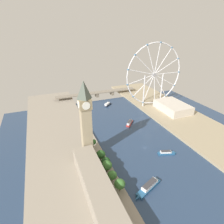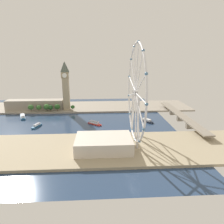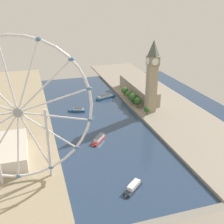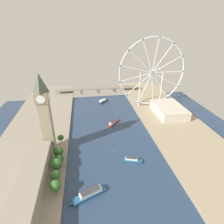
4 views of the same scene
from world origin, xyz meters
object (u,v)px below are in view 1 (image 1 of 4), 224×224
at_px(tour_boat_0, 130,123).
at_px(ferris_wheel, 154,75).
at_px(tour_boat_2, 149,187).
at_px(clock_tower, 86,119).
at_px(tour_boat_1, 107,104).
at_px(parliament_block, 98,189).
at_px(tour_boat_3, 167,153).
at_px(river_bridge, 97,93).
at_px(riverside_hall, 173,107).

bearing_deg(tour_boat_0, ferris_wheel, -15.41).
relative_size(tour_boat_0, tour_boat_2, 0.66).
distance_m(clock_tower, tour_boat_1, 169.33).
bearing_deg(tour_boat_1, ferris_wheel, -63.52).
bearing_deg(clock_tower, tour_boat_0, 33.35).
height_order(tour_boat_0, tour_boat_2, tour_boat_2).
height_order(parliament_block, tour_boat_2, parliament_block).
xyz_separation_m(parliament_block, tour_boat_1, (86.15, 205.07, -9.87)).
bearing_deg(tour_boat_1, tour_boat_3, -125.72).
relative_size(parliament_block, tour_boat_1, 5.20).
bearing_deg(tour_boat_2, tour_boat_3, -165.00).
height_order(ferris_wheel, tour_boat_1, ferris_wheel).
bearing_deg(tour_boat_2, river_bridge, -119.38).
distance_m(tour_boat_0, tour_boat_1, 86.43).
bearing_deg(riverside_hall, river_bridge, 128.76).
distance_m(tour_boat_0, tour_boat_3, 88.40).
xyz_separation_m(riverside_hall, tour_boat_0, (-95.02, -12.93, -7.75)).
bearing_deg(riverside_hall, clock_tower, -159.09).
distance_m(tour_boat_1, tour_boat_2, 215.90).
bearing_deg(clock_tower, ferris_wheel, 33.88).
xyz_separation_m(tour_boat_2, tour_boat_3, (50.12, 38.48, -0.48)).
distance_m(parliament_block, riverside_hall, 229.12).
relative_size(ferris_wheel, tour_boat_2, 3.29).
xyz_separation_m(clock_tower, ferris_wheel, (159.39, 107.01, 12.00)).
relative_size(riverside_hall, tour_boat_0, 2.67).
height_order(river_bridge, tour_boat_0, river_bridge).
relative_size(parliament_block, river_bridge, 0.60).
bearing_deg(tour_boat_2, clock_tower, -81.91).
xyz_separation_m(parliament_block, tour_boat_3, (99.71, 30.76, -10.14)).
bearing_deg(tour_boat_0, riverside_hall, -42.13).
xyz_separation_m(tour_boat_1, tour_boat_3, (13.56, -174.31, -0.27)).
bearing_deg(tour_boat_3, ferris_wheel, 81.54).
distance_m(tour_boat_1, tour_boat_3, 174.83).
height_order(parliament_block, riverside_hall, parliament_block).
bearing_deg(river_bridge, parliament_block, -107.35).
bearing_deg(river_bridge, tour_boat_3, -85.67).
height_order(ferris_wheel, tour_boat_0, ferris_wheel).
relative_size(clock_tower, ferris_wheel, 0.78).
height_order(tour_boat_0, tour_boat_1, tour_boat_0).
height_order(clock_tower, tour_boat_0, clock_tower).
bearing_deg(ferris_wheel, parliament_block, -134.48).
distance_m(parliament_block, ferris_wheel, 243.80).
relative_size(riverside_hall, tour_boat_2, 1.75).
distance_m(tour_boat_2, tour_boat_3, 63.19).
bearing_deg(parliament_block, riverside_hall, 35.12).
bearing_deg(tour_boat_3, river_bridge, 111.66).
bearing_deg(tour_boat_3, tour_boat_2, -125.15).
bearing_deg(tour_boat_0, tour_boat_2, -158.56).
height_order(river_bridge, tour_boat_3, river_bridge).
bearing_deg(clock_tower, tour_boat_1, 61.07).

